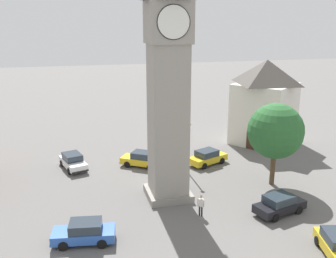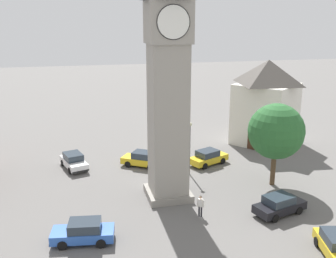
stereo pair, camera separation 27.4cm
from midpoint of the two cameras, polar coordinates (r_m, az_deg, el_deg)
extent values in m
plane|color=#605E5B|center=(32.96, 0.24, -9.92)|extent=(200.00, 200.00, 0.00)
cube|color=gray|center=(32.83, 0.24, -9.45)|extent=(3.55, 3.55, 0.60)
cube|color=gray|center=(30.68, 0.26, 1.25)|extent=(2.84, 2.84, 11.99)
cube|color=gray|center=(29.69, 0.27, 15.52)|extent=(3.18, 3.18, 3.13)
cylinder|color=white|center=(31.26, -0.48, 15.53)|extent=(2.39, 0.04, 2.39)
torus|color=black|center=(31.27, -0.48, 15.53)|extent=(2.45, 0.06, 2.45)
cube|color=black|center=(31.30, -0.49, 16.01)|extent=(0.05, 0.02, 0.67)
cube|color=black|center=(31.39, 0.17, 15.53)|extent=(0.91, 0.02, 0.04)
cylinder|color=white|center=(28.12, 1.11, 15.49)|extent=(2.39, 0.04, 2.39)
torus|color=black|center=(28.11, 1.11, 15.49)|extent=(2.45, 0.06, 2.45)
cube|color=black|center=(31.22, 16.39, -10.95)|extent=(4.41, 2.75, 0.64)
cube|color=#28333D|center=(30.86, 16.28, -10.00)|extent=(2.44, 2.07, 0.64)
cylinder|color=black|center=(32.65, 16.88, -10.30)|extent=(0.68, 0.38, 0.64)
cylinder|color=black|center=(31.70, 18.99, -11.31)|extent=(0.68, 0.38, 0.64)
cylinder|color=black|center=(31.05, 13.66, -11.46)|extent=(0.68, 0.38, 0.64)
cylinder|color=black|center=(30.06, 15.77, -12.58)|extent=(0.68, 0.38, 0.64)
cube|color=black|center=(32.69, 18.89, -10.35)|extent=(0.57, 1.64, 0.16)
cube|color=white|center=(39.70, -13.52, -4.86)|extent=(2.83, 4.42, 0.64)
cube|color=#28333D|center=(39.63, -13.64, -3.95)|extent=(2.11, 2.47, 0.64)
cylinder|color=black|center=(38.92, -11.81, -5.60)|extent=(0.40, 0.68, 0.64)
cylinder|color=black|center=(38.48, -14.07, -6.00)|extent=(0.40, 0.68, 0.64)
cylinder|color=black|center=(41.12, -12.96, -4.50)|extent=(0.40, 0.68, 0.64)
cylinder|color=black|center=(40.70, -15.10, -4.86)|extent=(0.40, 0.68, 0.64)
cube|color=black|center=(37.97, -12.56, -6.12)|extent=(1.63, 0.60, 0.16)
cube|color=gold|center=(39.91, 6.19, -4.38)|extent=(4.44, 3.18, 0.64)
cube|color=#28333D|center=(39.61, 6.06, -3.59)|extent=(2.55, 2.26, 0.64)
cylinder|color=black|center=(41.35, 6.67, -4.07)|extent=(0.67, 0.45, 0.64)
cylinder|color=black|center=(40.28, 8.24, -4.67)|extent=(0.67, 0.45, 0.64)
cylinder|color=black|center=(39.78, 4.09, -4.81)|extent=(0.67, 0.45, 0.64)
cylinder|color=black|center=(38.67, 5.65, -5.47)|extent=(0.67, 0.45, 0.64)
cube|color=black|center=(41.32, 8.23, -4.07)|extent=(0.77, 1.58, 0.16)
cube|color=#2D5BB7|center=(27.16, -12.15, -14.93)|extent=(4.31, 2.29, 0.64)
cube|color=#28333D|center=(26.83, -11.91, -13.80)|extent=(2.31, 1.85, 0.64)
cylinder|color=black|center=(26.81, -15.04, -16.26)|extent=(0.67, 0.31, 0.64)
cylinder|color=black|center=(28.16, -14.50, -14.55)|extent=(0.67, 0.31, 0.64)
cylinder|color=black|center=(26.49, -9.57, -16.32)|extent=(0.67, 0.31, 0.64)
cylinder|color=black|center=(27.86, -9.34, -14.57)|extent=(0.67, 0.31, 0.64)
cube|color=black|center=(27.60, -16.44, -15.26)|extent=(0.36, 1.67, 0.16)
cylinder|color=black|center=(28.11, 21.41, -15.25)|extent=(0.37, 0.67, 0.64)
cube|color=gold|center=(39.26, -3.62, -4.67)|extent=(4.36, 3.68, 0.64)
cube|color=#28333D|center=(39.00, -3.43, -3.84)|extent=(2.61, 2.46, 0.64)
cylinder|color=black|center=(39.16, -5.73, -5.20)|extent=(0.66, 0.54, 0.64)
cylinder|color=black|center=(40.51, -4.77, -4.44)|extent=(0.66, 0.54, 0.64)
cylinder|color=black|center=(38.23, -2.38, -5.66)|extent=(0.66, 0.54, 0.64)
cylinder|color=black|center=(39.61, -1.51, -4.87)|extent=(0.66, 0.54, 0.64)
cube|color=black|center=(40.14, -6.27, -4.60)|extent=(1.02, 1.46, 0.16)
cylinder|color=black|center=(29.84, 5.22, -12.03)|extent=(0.13, 0.13, 0.82)
cylinder|color=black|center=(29.89, 4.88, -11.97)|extent=(0.13, 0.13, 0.82)
cube|color=white|center=(29.54, 5.08, -10.78)|extent=(0.42, 0.39, 0.60)
cylinder|color=white|center=(29.50, 5.52, -10.94)|extent=(0.09, 0.09, 0.60)
cylinder|color=white|center=(29.63, 4.64, -10.79)|extent=(0.09, 0.09, 0.60)
sphere|color=tan|center=(29.34, 5.11, -9.99)|extent=(0.22, 0.22, 0.22)
sphere|color=black|center=(29.34, 5.11, -9.95)|extent=(0.20, 0.20, 0.20)
cylinder|color=brown|center=(35.89, 15.48, -5.47)|extent=(0.44, 0.44, 3.27)
sphere|color=#28602D|center=(34.84, 15.88, -0.33)|extent=(4.89, 4.89, 4.89)
cube|color=silver|center=(47.16, 14.33, 2.18)|extent=(8.71, 8.69, 7.18)
pyramid|color=#47423D|center=(46.29, 14.75, 8.17)|extent=(9.15, 9.12, 2.76)
cube|color=#422819|center=(45.05, 12.47, -1.68)|extent=(0.74, 0.91, 2.10)
cylinder|color=black|center=(36.66, 3.43, -3.19)|extent=(0.12, 0.12, 4.78)
sphere|color=beige|center=(35.90, 3.49, 0.69)|extent=(0.36, 0.36, 0.36)
camera|label=1|loc=(0.14, -89.75, 0.07)|focal=41.29mm
camera|label=2|loc=(0.14, 90.25, -0.07)|focal=41.29mm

